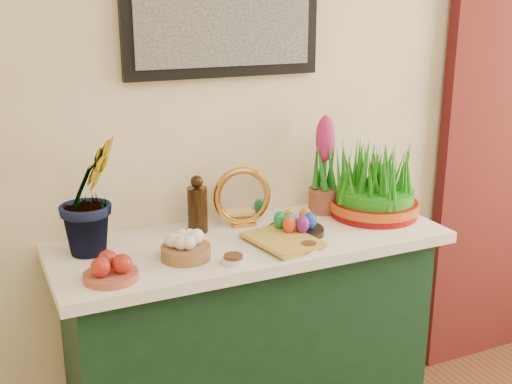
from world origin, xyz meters
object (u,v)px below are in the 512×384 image
Objects in this scene: wheatgrass_sabzeh at (375,185)px; sideboard at (250,352)px; book at (259,245)px; mirror at (242,197)px; hyacinth_green at (89,177)px.

sideboard is at bearing -178.67° from wheatgrass_sabzeh.
book is at bearing -165.71° from wheatgrass_sabzeh.
mirror is at bearing 167.14° from wheatgrass_sabzeh.
book reaches higher than sideboard.
hyacinth_green reaches higher than mirror.
mirror is 0.89× the size of book.
book is at bearing -51.28° from hyacinth_green.
hyacinth_green is at bearing 146.92° from book.
book is 0.74× the size of wheatgrass_sabzeh.
wheatgrass_sabzeh is (0.54, 0.01, 0.59)m from sideboard.
mirror is at bearing 69.68° from book.
book is 0.59m from wheatgrass_sabzeh.
sideboard is 5.74× the size of mirror.
wheatgrass_sabzeh reaches higher than book.
mirror is 0.28m from book.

